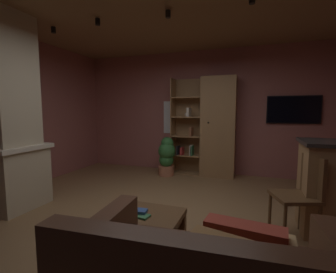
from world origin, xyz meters
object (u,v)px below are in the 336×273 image
stone_fireplace (4,123)px  bookshelf_cabinet (214,128)px  dining_chair (302,191)px  table_book_1 (141,211)px  potted_floor_plant (167,156)px  wall_mounted_tv (293,110)px  table_book_0 (142,216)px  coffee_table (146,223)px

stone_fireplace → bookshelf_cabinet: 3.73m
bookshelf_cabinet → dining_chair: size_ratio=2.29×
table_book_1 → dining_chair: bearing=29.6°
bookshelf_cabinet → table_book_1: bearing=-94.1°
dining_chair → potted_floor_plant: dining_chair is taller
potted_floor_plant → wall_mounted_tv: 2.72m
potted_floor_plant → table_book_0: bearing=-74.9°
coffee_table → table_book_0: (-0.01, -0.06, 0.09)m
table_book_0 → dining_chair: dining_chair is taller
coffee_table → potted_floor_plant: 2.88m
coffee_table → wall_mounted_tv: 3.89m
bookshelf_cabinet → potted_floor_plant: (-0.95, -0.33, -0.60)m
coffee_table → table_book_0: table_book_0 is taller
stone_fireplace → table_book_0: (2.40, -0.48, -0.82)m
table_book_0 → table_book_1: (-0.04, 0.05, 0.02)m
wall_mounted_tv → dining_chair: bearing=-95.2°
dining_chair → coffee_table: bearing=-149.9°
dining_chair → table_book_0: bearing=-148.4°
table_book_1 → wall_mounted_tv: wall_mounted_tv is taller
coffee_table → wall_mounted_tv: size_ratio=0.68×
dining_chair → wall_mounted_tv: 2.63m
bookshelf_cabinet → potted_floor_plant: bearing=-160.6°
table_book_0 → table_book_1: 0.07m
coffee_table → dining_chair: bearing=30.1°
bookshelf_cabinet → coffee_table: (-0.17, -3.11, -0.72)m
stone_fireplace → dining_chair: (3.89, 0.43, -0.70)m
stone_fireplace → wall_mounted_tv: size_ratio=2.78×
stone_fireplace → dining_chair: bearing=6.4°
table_book_0 → coffee_table: bearing=78.0°
stone_fireplace → wall_mounted_tv: (4.11, 2.90, 0.19)m
table_book_0 → table_book_1: size_ratio=1.24×
coffee_table → table_book_0: bearing=-102.0°
stone_fireplace → table_book_1: (2.36, -0.43, -0.80)m
wall_mounted_tv → coffee_table: bearing=-117.1°
bookshelf_cabinet → dining_chair: (1.30, -2.25, -0.51)m
stone_fireplace → coffee_table: bearing=-10.0°
coffee_table → dining_chair: (1.48, 0.86, 0.21)m
stone_fireplace → table_book_1: 2.53m
table_book_1 → wall_mounted_tv: (1.75, 3.33, 0.99)m
stone_fireplace → bookshelf_cabinet: size_ratio=1.29×
bookshelf_cabinet → table_book_1: size_ratio=20.19×
bookshelf_cabinet → coffee_table: size_ratio=3.17×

